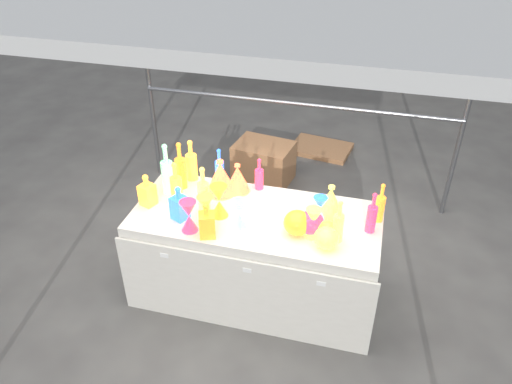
% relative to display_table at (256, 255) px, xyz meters
% --- Properties ---
extents(ground, '(80.00, 80.00, 0.00)m').
position_rel_display_table_xyz_m(ground, '(-0.00, 0.01, -0.37)').
color(ground, slate).
rests_on(ground, ground).
extents(display_table, '(1.84, 0.83, 0.75)m').
position_rel_display_table_xyz_m(display_table, '(0.00, 0.00, 0.00)').
color(display_table, silver).
rests_on(display_table, ground).
extents(cardboard_box_closed, '(0.65, 0.52, 0.43)m').
position_rel_display_table_xyz_m(cardboard_box_closed, '(-0.35, 1.65, -0.16)').
color(cardboard_box_closed, '#B47C51').
rests_on(cardboard_box_closed, ground).
extents(cardboard_box_flat, '(0.75, 0.59, 0.06)m').
position_rel_display_table_xyz_m(cardboard_box_flat, '(0.16, 2.46, -0.34)').
color(cardboard_box_flat, '#B47C51').
rests_on(cardboard_box_flat, ground).
extents(bottle_0, '(0.11, 0.11, 0.35)m').
position_rel_display_table_xyz_m(bottle_0, '(-0.62, 0.36, 0.55)').
color(bottle_0, red).
rests_on(bottle_0, display_table).
extents(bottle_1, '(0.08, 0.08, 0.30)m').
position_rel_display_table_xyz_m(bottle_1, '(-0.39, 0.36, 0.53)').
color(bottle_1, '#1B944B').
rests_on(bottle_1, display_table).
extents(bottle_2, '(0.09, 0.09, 0.39)m').
position_rel_display_table_xyz_m(bottle_2, '(-0.66, 0.22, 0.57)').
color(bottle_2, gold).
rests_on(bottle_2, display_table).
extents(bottle_3, '(0.07, 0.07, 0.27)m').
position_rel_display_table_xyz_m(bottle_3, '(-0.07, 0.36, 0.51)').
color(bottle_3, '#1C30A5').
rests_on(bottle_3, display_table).
extents(bottle_4, '(0.11, 0.11, 0.37)m').
position_rel_display_table_xyz_m(bottle_4, '(-0.38, -0.03, 0.56)').
color(bottle_4, '#126E71').
rests_on(bottle_4, display_table).
extents(bottle_5, '(0.11, 0.11, 0.42)m').
position_rel_display_table_xyz_m(bottle_5, '(-0.73, 0.13, 0.59)').
color(bottle_5, '#C22696').
rests_on(bottle_5, display_table).
extents(bottle_6, '(0.12, 0.12, 0.34)m').
position_rel_display_table_xyz_m(bottle_6, '(-0.61, 0.02, 0.55)').
color(bottle_6, red).
rests_on(bottle_6, display_table).
extents(decanter_0, '(0.13, 0.13, 0.26)m').
position_rel_display_table_xyz_m(decanter_0, '(-0.81, -0.06, 0.50)').
color(decanter_0, red).
rests_on(decanter_0, display_table).
extents(decanter_1, '(0.14, 0.14, 0.27)m').
position_rel_display_table_xyz_m(decanter_1, '(-0.26, -0.30, 0.51)').
color(decanter_1, gold).
rests_on(decanter_1, display_table).
extents(decanter_2, '(0.14, 0.14, 0.26)m').
position_rel_display_table_xyz_m(decanter_2, '(-0.52, -0.16, 0.51)').
color(decanter_2, '#1B944B').
rests_on(decanter_2, display_table).
extents(hourglass_0, '(0.16, 0.16, 0.25)m').
position_rel_display_table_xyz_m(hourglass_0, '(-0.25, -0.06, 0.50)').
color(hourglass_0, gold).
rests_on(hourglass_0, display_table).
extents(hourglass_1, '(0.13, 0.13, 0.24)m').
position_rel_display_table_xyz_m(hourglass_1, '(-0.40, -0.28, 0.49)').
color(hourglass_1, '#1C30A5').
rests_on(hourglass_1, display_table).
extents(hourglass_2, '(0.14, 0.14, 0.22)m').
position_rel_display_table_xyz_m(hourglass_2, '(0.43, -0.13, 0.49)').
color(hourglass_2, '#126E71').
rests_on(hourglass_2, display_table).
extents(hourglass_3, '(0.11, 0.11, 0.21)m').
position_rel_display_table_xyz_m(hourglass_3, '(-0.08, -0.14, 0.48)').
color(hourglass_3, '#C22696').
rests_on(hourglass_3, display_table).
extents(hourglass_4, '(0.15, 0.15, 0.23)m').
position_rel_display_table_xyz_m(hourglass_4, '(-0.31, -0.18, 0.49)').
color(hourglass_4, red).
rests_on(hourglass_4, display_table).
extents(hourglass_5, '(0.13, 0.13, 0.20)m').
position_rel_display_table_xyz_m(hourglass_5, '(0.45, 0.05, 0.48)').
color(hourglass_5, '#1B944B').
rests_on(hourglass_5, display_table).
extents(globe_0, '(0.18, 0.18, 0.12)m').
position_rel_display_table_xyz_m(globe_0, '(0.53, -0.13, 0.43)').
color(globe_0, red).
rests_on(globe_0, display_table).
extents(globe_1, '(0.21, 0.21, 0.13)m').
position_rel_display_table_xyz_m(globe_1, '(0.54, -0.22, 0.44)').
color(globe_1, '#126E71').
rests_on(globe_1, display_table).
extents(globe_2, '(0.25, 0.25, 0.15)m').
position_rel_display_table_xyz_m(globe_2, '(0.33, -0.12, 0.45)').
color(globe_2, gold).
rests_on(globe_2, display_table).
extents(globe_3, '(0.19, 0.19, 0.15)m').
position_rel_display_table_xyz_m(globe_3, '(0.42, -0.09, 0.45)').
color(globe_3, '#1C30A5').
rests_on(globe_3, display_table).
extents(lampshade_0, '(0.27, 0.27, 0.28)m').
position_rel_display_table_xyz_m(lampshade_0, '(-0.34, 0.23, 0.52)').
color(lampshade_0, yellow).
rests_on(lampshade_0, display_table).
extents(lampshade_1, '(0.26, 0.26, 0.23)m').
position_rel_display_table_xyz_m(lampshade_1, '(-0.22, 0.29, 0.49)').
color(lampshade_1, yellow).
rests_on(lampshade_1, display_table).
extents(lampshade_3, '(0.21, 0.21, 0.25)m').
position_rel_display_table_xyz_m(lampshade_3, '(0.51, 0.14, 0.50)').
color(lampshade_3, '#126E71').
rests_on(lampshade_3, display_table).
extents(bottle_9, '(0.08, 0.08, 0.31)m').
position_rel_display_table_xyz_m(bottle_9, '(0.86, 0.17, 0.53)').
color(bottle_9, gold).
rests_on(bottle_9, display_table).
extents(bottle_10, '(0.09, 0.09, 0.31)m').
position_rel_display_table_xyz_m(bottle_10, '(0.81, 0.03, 0.53)').
color(bottle_10, '#1C30A5').
rests_on(bottle_10, display_table).
extents(bottle_11, '(0.09, 0.09, 0.32)m').
position_rel_display_table_xyz_m(bottle_11, '(0.60, -0.13, 0.54)').
color(bottle_11, '#126E71').
rests_on(bottle_11, display_table).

